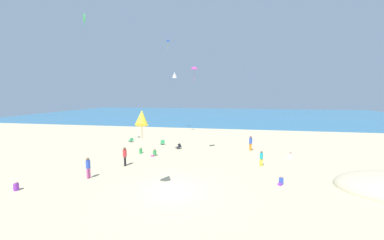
{
  "coord_description": "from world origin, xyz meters",
  "views": [
    {
      "loc": [
        3.66,
        -13.49,
        6.45
      ],
      "look_at": [
        0.0,
        7.55,
        3.93
      ],
      "focal_mm": 20.15,
      "sensor_mm": 36.0,
      "label": 1
    }
  ],
  "objects_px": {
    "person_4": "(125,155)",
    "beach_chair_near_camera": "(179,146)",
    "person_3": "(16,187)",
    "person_7": "(281,181)",
    "person_8": "(88,166)",
    "kite_green": "(84,18)",
    "person_6": "(290,156)",
    "beach_chair_mid_beach": "(131,140)",
    "kite_blue": "(168,40)",
    "person_0": "(154,153)",
    "beach_chair_far_left": "(162,142)",
    "person_1": "(141,151)",
    "person_5": "(251,142)",
    "person_2": "(261,157)",
    "kite_yellow": "(142,118)",
    "kite_white": "(175,75)",
    "kite_magenta": "(194,68)"
  },
  "relations": [
    {
      "from": "person_2",
      "to": "kite_white",
      "type": "relative_size",
      "value": 0.89
    },
    {
      "from": "kite_blue",
      "to": "kite_green",
      "type": "relative_size",
      "value": 1.0
    },
    {
      "from": "beach_chair_mid_beach",
      "to": "person_0",
      "type": "xyz_separation_m",
      "value": [
        5.49,
        -5.92,
        0.02
      ]
    },
    {
      "from": "person_3",
      "to": "person_7",
      "type": "xyz_separation_m",
      "value": [
        17.93,
        4.09,
        -0.0
      ]
    },
    {
      "from": "person_3",
      "to": "person_4",
      "type": "xyz_separation_m",
      "value": [
        4.87,
        5.99,
        0.75
      ]
    },
    {
      "from": "beach_chair_mid_beach",
      "to": "kite_white",
      "type": "distance_m",
      "value": 15.0
    },
    {
      "from": "kite_yellow",
      "to": "person_2",
      "type": "bearing_deg",
      "value": 38.77
    },
    {
      "from": "kite_white",
      "to": "kite_green",
      "type": "distance_m",
      "value": 17.3
    },
    {
      "from": "person_3",
      "to": "person_7",
      "type": "distance_m",
      "value": 18.39
    },
    {
      "from": "kite_blue",
      "to": "person_2",
      "type": "bearing_deg",
      "value": -44.41
    },
    {
      "from": "beach_chair_mid_beach",
      "to": "kite_blue",
      "type": "relative_size",
      "value": 0.6
    },
    {
      "from": "person_8",
      "to": "kite_green",
      "type": "relative_size",
      "value": 1.19
    },
    {
      "from": "kite_blue",
      "to": "beach_chair_near_camera",
      "type": "bearing_deg",
      "value": -65.32
    },
    {
      "from": "person_6",
      "to": "kite_blue",
      "type": "xyz_separation_m",
      "value": [
        -15.3,
        8.9,
        14.1
      ]
    },
    {
      "from": "person_6",
      "to": "person_8",
      "type": "distance_m",
      "value": 18.76
    },
    {
      "from": "person_2",
      "to": "kite_blue",
      "type": "distance_m",
      "value": 21.64
    },
    {
      "from": "beach_chair_mid_beach",
      "to": "person_3",
      "type": "height_order",
      "value": "person_3"
    },
    {
      "from": "person_0",
      "to": "person_1",
      "type": "distance_m",
      "value": 2.06
    },
    {
      "from": "person_2",
      "to": "kite_yellow",
      "type": "bearing_deg",
      "value": 125.59
    },
    {
      "from": "person_5",
      "to": "person_7",
      "type": "distance_m",
      "value": 9.52
    },
    {
      "from": "person_6",
      "to": "kite_green",
      "type": "xyz_separation_m",
      "value": [
        -22.35,
        0.05,
        14.66
      ]
    },
    {
      "from": "person_0",
      "to": "kite_yellow",
      "type": "bearing_deg",
      "value": 39.41
    },
    {
      "from": "person_3",
      "to": "kite_blue",
      "type": "bearing_deg",
      "value": -75.99
    },
    {
      "from": "person_1",
      "to": "person_2",
      "type": "xyz_separation_m",
      "value": [
        12.57,
        -2.26,
        0.56
      ]
    },
    {
      "from": "beach_chair_far_left",
      "to": "person_1",
      "type": "bearing_deg",
      "value": 131.85
    },
    {
      "from": "beach_chair_far_left",
      "to": "kite_white",
      "type": "bearing_deg",
      "value": -27.09
    },
    {
      "from": "person_3",
      "to": "person_6",
      "type": "height_order",
      "value": "person_6"
    },
    {
      "from": "person_2",
      "to": "kite_blue",
      "type": "height_order",
      "value": "kite_blue"
    },
    {
      "from": "person_5",
      "to": "kite_blue",
      "type": "height_order",
      "value": "kite_blue"
    },
    {
      "from": "beach_chair_far_left",
      "to": "kite_yellow",
      "type": "bearing_deg",
      "value": 159.08
    },
    {
      "from": "beach_chair_mid_beach",
      "to": "kite_magenta",
      "type": "distance_m",
      "value": 13.98
    },
    {
      "from": "person_0",
      "to": "kite_blue",
      "type": "xyz_separation_m",
      "value": [
        -1.37,
        10.37,
        14.07
      ]
    },
    {
      "from": "person_0",
      "to": "kite_yellow",
      "type": "distance_m",
      "value": 9.74
    },
    {
      "from": "kite_blue",
      "to": "beach_chair_mid_beach",
      "type": "bearing_deg",
      "value": -132.85
    },
    {
      "from": "kite_yellow",
      "to": "kite_magenta",
      "type": "bearing_deg",
      "value": 78.52
    },
    {
      "from": "person_5",
      "to": "person_0",
      "type": "bearing_deg",
      "value": -13.99
    },
    {
      "from": "person_7",
      "to": "person_8",
      "type": "height_order",
      "value": "person_8"
    },
    {
      "from": "beach_chair_mid_beach",
      "to": "kite_green",
      "type": "xyz_separation_m",
      "value": [
        -2.93,
        -4.41,
        14.65
      ]
    },
    {
      "from": "kite_magenta",
      "to": "kite_green",
      "type": "xyz_separation_m",
      "value": [
        -12.51,
        0.49,
        5.72
      ]
    },
    {
      "from": "person_4",
      "to": "person_1",
      "type": "bearing_deg",
      "value": -96.94
    },
    {
      "from": "beach_chair_far_left",
      "to": "kite_blue",
      "type": "xyz_separation_m",
      "value": [
        -0.62,
        5.22,
        14.07
      ]
    },
    {
      "from": "person_2",
      "to": "person_4",
      "type": "distance_m",
      "value": 12.4
    },
    {
      "from": "kite_yellow",
      "to": "person_3",
      "type": "bearing_deg",
      "value": -171.7
    },
    {
      "from": "beach_chair_far_left",
      "to": "kite_blue",
      "type": "height_order",
      "value": "kite_blue"
    },
    {
      "from": "beach_chair_near_camera",
      "to": "person_1",
      "type": "height_order",
      "value": "person_1"
    },
    {
      "from": "person_4",
      "to": "beach_chair_near_camera",
      "type": "bearing_deg",
      "value": -127.79
    },
    {
      "from": "person_1",
      "to": "kite_blue",
      "type": "height_order",
      "value": "kite_blue"
    },
    {
      "from": "person_5",
      "to": "kite_yellow",
      "type": "height_order",
      "value": "kite_yellow"
    },
    {
      "from": "kite_white",
      "to": "person_7",
      "type": "bearing_deg",
      "value": -58.62
    },
    {
      "from": "beach_chair_far_left",
      "to": "person_1",
      "type": "height_order",
      "value": "person_1"
    }
  ]
}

